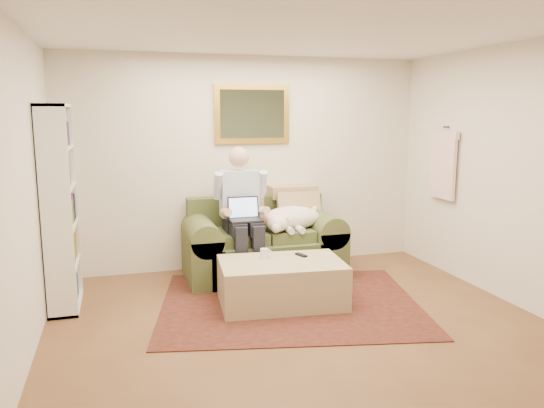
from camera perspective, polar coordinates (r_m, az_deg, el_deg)
name	(u,v)px	position (r m, az deg, el deg)	size (l,w,h in m)	color
room_shell	(305,186)	(4.54, 3.62, 1.97)	(4.51, 5.00, 2.61)	brown
rug	(290,303)	(5.49, 1.93, -10.60)	(2.57, 2.06, 0.01)	black
sofa	(263,250)	(6.31, -1.00, -4.92)	(1.82, 0.93, 1.09)	#5E6837
seated_man	(243,216)	(5.98, -3.12, -1.30)	(0.60, 0.86, 1.53)	#8C98D8
laptop	(245,214)	(5.91, -2.97, -1.07)	(0.35, 0.28, 0.26)	black
sleeping_dog	(292,218)	(6.23, 2.11, -1.50)	(0.75, 0.47, 0.28)	white
ottoman	(281,283)	(5.40, 1.02, -8.47)	(1.23, 0.78, 0.45)	#C9B286
coffee_mug	(264,253)	(5.44, -0.84, -5.34)	(0.08, 0.08, 0.10)	white
tv_remote	(301,255)	(5.54, 3.16, -5.50)	(0.05, 0.15, 0.02)	black
bookshelf	(60,208)	(5.58, -21.87, -0.37)	(0.28, 0.80, 2.00)	white
wall_mirror	(252,114)	(6.55, -2.14, 9.65)	(0.94, 0.04, 0.72)	gold
hanging_shirt	(443,161)	(6.65, 17.90, 4.44)	(0.06, 0.52, 0.90)	#FCD0D2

